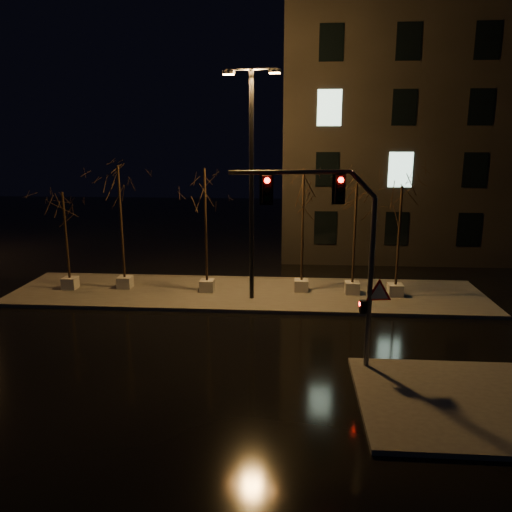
{
  "coord_description": "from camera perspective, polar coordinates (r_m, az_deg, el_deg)",
  "views": [
    {
      "loc": [
        2.07,
        -16.35,
        7.15
      ],
      "look_at": [
        0.73,
        2.11,
        2.8
      ],
      "focal_mm": 35.0,
      "sensor_mm": 36.0,
      "label": 1
    }
  ],
  "objects": [
    {
      "name": "ground",
      "position": [
        17.96,
        -2.85,
        -10.25
      ],
      "size": [
        90.0,
        90.0,
        0.0
      ],
      "primitive_type": "plane",
      "color": "black",
      "rests_on": "ground"
    },
    {
      "name": "median",
      "position": [
        23.53,
        -1.08,
        -4.27
      ],
      "size": [
        22.0,
        5.0,
        0.15
      ],
      "primitive_type": "cube",
      "color": "#47433F",
      "rests_on": "ground"
    },
    {
      "name": "sidewalk_corner",
      "position": [
        15.64,
        24.84,
        -15.0
      ],
      "size": [
        7.0,
        5.0,
        0.15
      ],
      "primitive_type": "cube",
      "color": "#47433F",
      "rests_on": "ground"
    },
    {
      "name": "building",
      "position": [
        36.36,
        23.94,
        12.68
      ],
      "size": [
        25.0,
        12.0,
        15.0
      ],
      "primitive_type": "cube",
      "color": "black",
      "rests_on": "ground"
    },
    {
      "name": "tree_0",
      "position": [
        24.85,
        -21.09,
        4.5
      ],
      "size": [
        1.8,
        1.8,
        4.75
      ],
      "color": "#A8A59D",
      "rests_on": "median"
    },
    {
      "name": "tree_1",
      "position": [
        24.05,
        -15.34,
        6.89
      ],
      "size": [
        1.8,
        1.8,
        5.98
      ],
      "color": "#A8A59D",
      "rests_on": "median"
    },
    {
      "name": "tree_2",
      "position": [
        22.77,
        -5.85,
        6.77
      ],
      "size": [
        1.8,
        1.8,
        5.88
      ],
      "color": "#A8A59D",
      "rests_on": "median"
    },
    {
      "name": "tree_3",
      "position": [
        22.8,
        5.42,
        6.76
      ],
      "size": [
        1.8,
        1.8,
        5.87
      ],
      "color": "#A8A59D",
      "rests_on": "median"
    },
    {
      "name": "tree_4",
      "position": [
        22.81,
        11.33,
        5.31
      ],
      "size": [
        1.8,
        1.8,
        5.22
      ],
      "color": "#A8A59D",
      "rests_on": "median"
    },
    {
      "name": "tree_5",
      "position": [
        22.93,
        16.18,
        4.95
      ],
      "size": [
        1.8,
        1.8,
        5.14
      ],
      "color": "#A8A59D",
      "rests_on": "median"
    },
    {
      "name": "traffic_signal_mast",
      "position": [
        15.07,
        9.58,
        1.67
      ],
      "size": [
        4.99,
        0.75,
        6.14
      ],
      "rotation": [
        0.0,
        0.0,
        0.14
      ],
      "color": "#515358",
      "rests_on": "sidewalk_corner"
    },
    {
      "name": "streetlight_main",
      "position": [
        21.54,
        -0.52,
        9.69
      ],
      "size": [
        2.45,
        0.71,
        9.83
      ],
      "rotation": [
        0.0,
        0.0,
        -0.18
      ],
      "color": "black",
      "rests_on": "median"
    }
  ]
}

